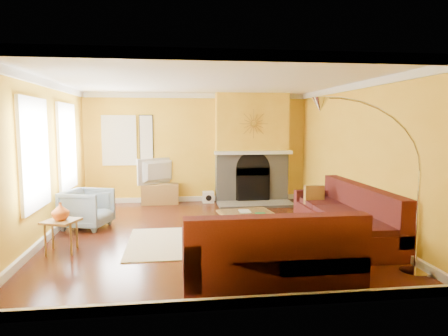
{
  "coord_description": "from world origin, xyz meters",
  "views": [
    {
      "loc": [
        -0.6,
        -7.0,
        1.97
      ],
      "look_at": [
        0.35,
        0.4,
        1.13
      ],
      "focal_mm": 32.0,
      "sensor_mm": 36.0,
      "label": 1
    }
  ],
  "objects": [
    {
      "name": "floor",
      "position": [
        0.0,
        0.0,
        -0.01
      ],
      "size": [
        5.5,
        6.0,
        0.02
      ],
      "primitive_type": "cube",
      "color": "#532111",
      "rests_on": "ground"
    },
    {
      "name": "wall_art",
      "position": [
        -1.25,
        2.97,
        1.6
      ],
      "size": [
        0.34,
        0.04,
        1.14
      ],
      "primitive_type": "cube",
      "color": "white",
      "rests_on": "wall_back"
    },
    {
      "name": "side_table",
      "position": [
        -2.31,
        -0.8,
        0.25
      ],
      "size": [
        0.59,
        0.59,
        0.5
      ],
      "primitive_type": null,
      "rotation": [
        0.0,
        0.0,
        -0.36
      ],
      "color": "olive",
      "rests_on": "floor"
    },
    {
      "name": "crown_molding",
      "position": [
        0.0,
        0.0,
        2.64
      ],
      "size": [
        5.5,
        6.0,
        0.12
      ],
      "primitive_type": null,
      "color": "white",
      "rests_on": "ceiling"
    },
    {
      "name": "ceiling",
      "position": [
        0.0,
        0.0,
        2.71
      ],
      "size": [
        5.5,
        6.0,
        0.02
      ],
      "primitive_type": "cube",
      "color": "white",
      "rests_on": "ground"
    },
    {
      "name": "vase",
      "position": [
        -2.31,
        -0.8,
        0.64
      ],
      "size": [
        0.32,
        0.32,
        0.27
      ],
      "primitive_type": "imported",
      "rotation": [
        0.0,
        0.0,
        0.27
      ],
      "color": "#D65D19",
      "rests_on": "side_table"
    },
    {
      "name": "rug",
      "position": [
        -0.16,
        -0.53,
        0.01
      ],
      "size": [
        2.4,
        1.8,
        0.02
      ],
      "primitive_type": "cube",
      "color": "beige",
      "rests_on": "floor"
    },
    {
      "name": "wall_left",
      "position": [
        -2.76,
        0.0,
        1.35
      ],
      "size": [
        0.02,
        6.0,
        2.7
      ],
      "primitive_type": "cube",
      "color": "yellow",
      "rests_on": "ground"
    },
    {
      "name": "media_console",
      "position": [
        -0.93,
        2.74,
        0.25
      ],
      "size": [
        0.89,
        0.4,
        0.49
      ],
      "primitive_type": "cube",
      "color": "olive",
      "rests_on": "floor"
    },
    {
      "name": "wall_right",
      "position": [
        2.76,
        0.0,
        1.35
      ],
      "size": [
        0.02,
        6.0,
        2.7
      ],
      "primitive_type": "cube",
      "color": "yellow",
      "rests_on": "ground"
    },
    {
      "name": "fireplace",
      "position": [
        1.35,
        2.8,
        1.35
      ],
      "size": [
        1.8,
        0.4,
        2.7
      ],
      "primitive_type": null,
      "color": "gray",
      "rests_on": "floor"
    },
    {
      "name": "tv",
      "position": [
        -0.93,
        2.74,
        0.8
      ],
      "size": [
        0.98,
        0.73,
        0.63
      ],
      "primitive_type": "imported",
      "rotation": [
        0.0,
        0.0,
        3.74
      ],
      "color": "black",
      "rests_on": "media_console"
    },
    {
      "name": "sectional_sofa",
      "position": [
        1.13,
        -0.93,
        0.45
      ],
      "size": [
        3.25,
        3.54,
        0.9
      ],
      "primitive_type": null,
      "color": "#501A19",
      "rests_on": "floor"
    },
    {
      "name": "sunburst",
      "position": [
        1.35,
        2.57,
        1.95
      ],
      "size": [
        0.7,
        0.04,
        0.7
      ],
      "primitive_type": null,
      "color": "olive",
      "rests_on": "fireplace"
    },
    {
      "name": "window_left_far",
      "position": [
        -2.72,
        -0.6,
        1.5
      ],
      "size": [
        0.06,
        1.22,
        1.72
      ],
      "primitive_type": "cube",
      "color": "white",
      "rests_on": "wall_left"
    },
    {
      "name": "armchair",
      "position": [
        -2.22,
        0.64,
        0.37
      ],
      "size": [
        1.0,
        0.98,
        0.73
      ],
      "primitive_type": "imported",
      "rotation": [
        0.0,
        0.0,
        1.27
      ],
      "color": "gray",
      "rests_on": "floor"
    },
    {
      "name": "window_left_near",
      "position": [
        -2.72,
        1.3,
        1.5
      ],
      "size": [
        0.06,
        1.22,
        1.72
      ],
      "primitive_type": "cube",
      "color": "white",
      "rests_on": "wall_left"
    },
    {
      "name": "arc_lamp",
      "position": [
        1.88,
        -2.35,
        1.13
      ],
      "size": [
        1.43,
        0.36,
        2.27
      ],
      "primitive_type": null,
      "color": "silver",
      "rests_on": "floor"
    },
    {
      "name": "coffee_table",
      "position": [
        0.71,
        -0.15,
        0.19
      ],
      "size": [
        1.07,
        1.07,
        0.37
      ],
      "primitive_type": null,
      "rotation": [
        0.0,
        0.0,
        0.15
      ],
      "color": "white",
      "rests_on": "floor"
    },
    {
      "name": "baseboard",
      "position": [
        0.0,
        0.0,
        0.06
      ],
      "size": [
        5.5,
        6.0,
        0.12
      ],
      "primitive_type": null,
      "color": "white",
      "rests_on": "floor"
    },
    {
      "name": "subwoofer",
      "position": [
        0.25,
        2.76,
        0.14
      ],
      "size": [
        0.27,
        0.27,
        0.27
      ],
      "primitive_type": "cube",
      "color": "white",
      "rests_on": "floor"
    },
    {
      "name": "book",
      "position": [
        0.57,
        -0.05,
        0.39
      ],
      "size": [
        0.2,
        0.27,
        0.03
      ],
      "primitive_type": "imported",
      "rotation": [
        0.0,
        0.0,
        0.02
      ],
      "color": "white",
      "rests_on": "coffee_table"
    },
    {
      "name": "window_back",
      "position": [
        -1.9,
        2.96,
        1.55
      ],
      "size": [
        0.82,
        0.06,
        1.22
      ],
      "primitive_type": "cube",
      "color": "white",
      "rests_on": "wall_back"
    },
    {
      "name": "wall_back",
      "position": [
        0.0,
        3.01,
        1.35
      ],
      "size": [
        5.5,
        0.02,
        2.7
      ],
      "primitive_type": "cube",
      "color": "yellow",
      "rests_on": "ground"
    },
    {
      "name": "mantel",
      "position": [
        1.35,
        2.56,
        1.25
      ],
      "size": [
        1.92,
        0.22,
        0.08
      ],
      "primitive_type": "cube",
      "color": "white",
      "rests_on": "fireplace"
    },
    {
      "name": "wall_front",
      "position": [
        0.0,
        -3.01,
        1.35
      ],
      "size": [
        5.5,
        0.02,
        2.7
      ],
      "primitive_type": "cube",
      "color": "yellow",
      "rests_on": "ground"
    },
    {
      "name": "hearth",
      "position": [
        1.35,
        2.25,
        0.03
      ],
      "size": [
        1.8,
        0.7,
        0.06
      ],
      "primitive_type": "cube",
      "color": "gray",
      "rests_on": "floor"
    }
  ]
}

